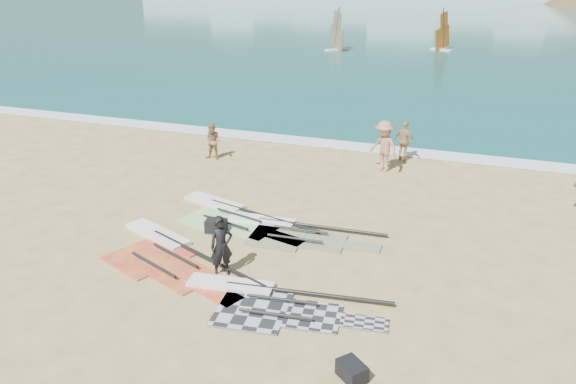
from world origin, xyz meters
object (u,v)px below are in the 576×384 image
(gear_bag_near, at_px, (216,226))
(beachgoer_mid, at_px, (384,146))
(rig_orange, at_px, (288,230))
(person_wetsuit, at_px, (221,246))
(rig_grey, at_px, (265,300))
(rig_red, at_px, (168,252))
(gear_bag_far, at_px, (352,371))
(beachgoer_left, at_px, (213,142))
(beachgoer_back, at_px, (404,141))
(rig_green, at_px, (230,214))

(gear_bag_near, bearing_deg, beachgoer_mid, 63.00)
(rig_orange, bearing_deg, person_wetsuit, -106.82)
(rig_grey, height_order, person_wetsuit, person_wetsuit)
(rig_red, xyz_separation_m, person_wetsuit, (1.90, -0.46, 0.75))
(gear_bag_far, bearing_deg, rig_red, 152.17)
(gear_bag_far, relative_size, beachgoer_left, 0.38)
(rig_grey, height_order, rig_orange, same)
(gear_bag_far, xyz_separation_m, person_wetsuit, (-4.04, 2.68, 0.63))
(rig_red, relative_size, person_wetsuit, 3.33)
(rig_grey, distance_m, beachgoer_back, 11.65)
(rig_green, distance_m, person_wetsuit, 3.71)
(beachgoer_mid, bearing_deg, rig_green, -90.86)
(rig_red, height_order, beachgoer_mid, beachgoer_mid)
(rig_orange, distance_m, person_wetsuit, 3.07)
(rig_orange, distance_m, gear_bag_far, 6.49)
(gear_bag_far, height_order, beachgoer_mid, beachgoer_mid)
(rig_grey, relative_size, rig_green, 0.99)
(gear_bag_far, relative_size, beachgoer_mid, 0.28)
(gear_bag_near, bearing_deg, beachgoer_back, 64.51)
(rig_green, bearing_deg, rig_red, -85.00)
(gear_bag_near, height_order, beachgoer_back, beachgoer_back)
(rig_green, height_order, beachgoer_left, beachgoer_left)
(rig_green, distance_m, gear_bag_near, 1.19)
(beachgoer_back, bearing_deg, gear_bag_far, 119.71)
(rig_green, bearing_deg, beachgoer_mid, 72.12)
(gear_bag_near, xyz_separation_m, gear_bag_far, (5.33, -4.85, -0.02))
(rig_green, xyz_separation_m, gear_bag_far, (5.46, -6.03, 0.12))
(person_wetsuit, height_order, beachgoer_left, person_wetsuit)
(rig_green, relative_size, beachgoer_back, 3.14)
(rig_grey, bearing_deg, beachgoer_left, 116.30)
(rig_grey, bearing_deg, person_wetsuit, 144.61)
(beachgoer_left, bearing_deg, beachgoer_back, 17.10)
(person_wetsuit, distance_m, beachgoer_mid, 9.44)
(rig_grey, distance_m, gear_bag_far, 3.17)
(rig_red, relative_size, gear_bag_far, 9.45)
(person_wetsuit, bearing_deg, beachgoer_left, 77.45)
(gear_bag_near, xyz_separation_m, beachgoer_left, (-3.19, 6.05, 0.56))
(rig_orange, relative_size, rig_red, 0.92)
(rig_green, bearing_deg, beachgoer_back, 74.86)
(person_wetsuit, distance_m, beachgoer_back, 11.11)
(rig_orange, height_order, person_wetsuit, person_wetsuit)
(person_wetsuit, relative_size, beachgoer_mid, 0.81)
(beachgoer_left, relative_size, beachgoer_back, 0.92)
(rig_orange, height_order, rig_red, rig_red)
(rig_orange, distance_m, beachgoer_mid, 6.53)
(rig_grey, relative_size, beachgoer_mid, 2.55)
(rig_green, xyz_separation_m, rig_orange, (2.12, -0.46, -0.00))
(gear_bag_near, relative_size, beachgoer_left, 0.40)
(rig_grey, xyz_separation_m, gear_bag_far, (2.55, -1.88, 0.12))
(rig_red, bearing_deg, person_wetsuit, 8.77)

